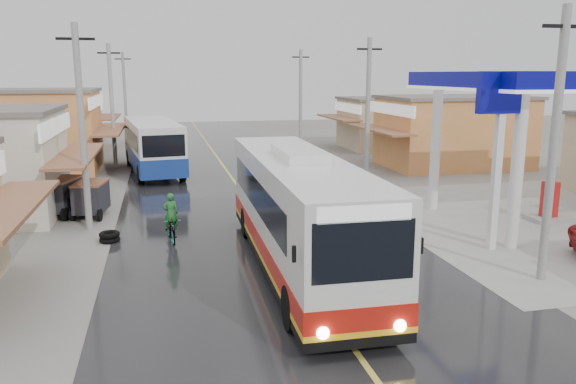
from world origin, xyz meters
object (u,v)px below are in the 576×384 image
at_px(cyclist, 171,225).
at_px(tricycle_near, 91,197).
at_px(tyre_stack, 110,237).
at_px(coach_bus, 298,212).
at_px(second_bus, 153,145).
at_px(tricycle_far, 60,194).

distance_m(cyclist, tricycle_near, 5.61).
bearing_deg(cyclist, tyre_stack, 162.39).
xyz_separation_m(coach_bus, second_bus, (-4.60, 19.09, -0.11)).
height_order(second_bus, tricycle_far, second_bus).
distance_m(tricycle_near, tyre_stack, 4.29).
bearing_deg(tricycle_near, coach_bus, -40.26).
distance_m(second_bus, tricycle_near, 11.01).
xyz_separation_m(second_bus, tricycle_near, (-2.59, -10.67, -0.86)).
distance_m(coach_bus, cyclist, 5.63).
xyz_separation_m(tricycle_near, tyre_stack, (1.06, -4.10, -0.69)).
bearing_deg(tyre_stack, cyclist, -10.66).
height_order(tricycle_near, tricycle_far, tricycle_far).
distance_m(coach_bus, tyre_stack, 7.68).
distance_m(tricycle_far, tyre_stack, 5.24).
distance_m(second_bus, tyre_stack, 14.93).
bearing_deg(cyclist, tricycle_far, 125.79).
bearing_deg(tricycle_near, cyclist, -44.57).
bearing_deg(tricycle_near, tricycle_far, 168.56).
relative_size(tricycle_near, tyre_stack, 2.88).
relative_size(cyclist, tricycle_near, 0.85).
xyz_separation_m(cyclist, tyre_stack, (-2.25, 0.42, -0.42)).
bearing_deg(tyre_stack, tricycle_far, 117.51).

